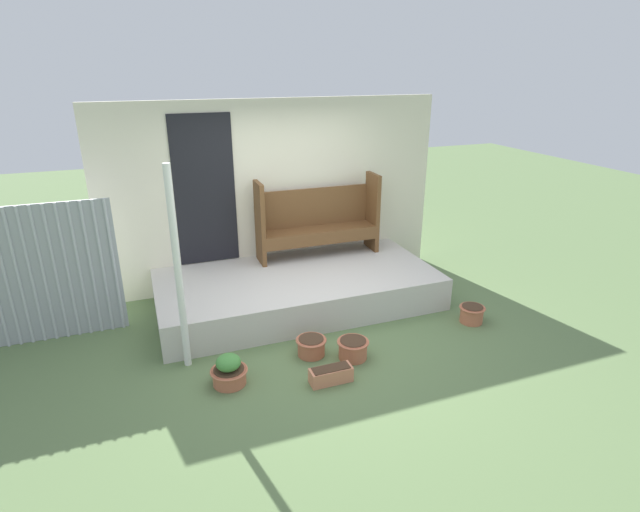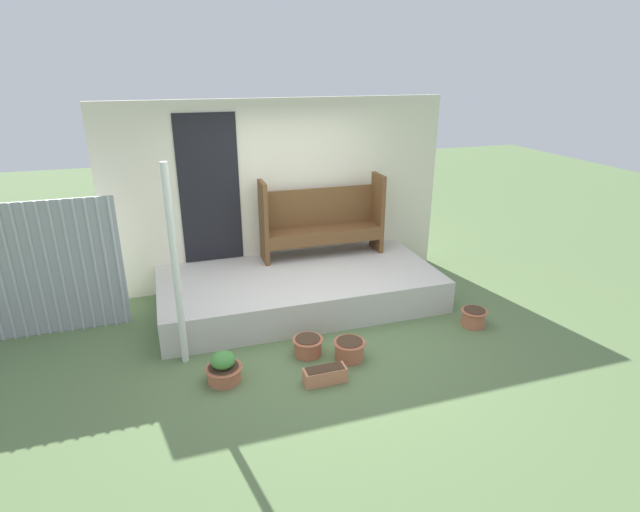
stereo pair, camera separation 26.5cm
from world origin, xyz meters
name	(u,v)px [view 1 (the left image)]	position (x,y,z in m)	size (l,w,h in m)	color
ground_plane	(320,335)	(0.00, 0.00, 0.00)	(24.00, 24.00, 0.00)	#5B7547
porch_slab	(298,289)	(0.02, 0.87, 0.21)	(3.62, 1.75, 0.43)	beige
house_wall	(274,194)	(-0.02, 1.77, 1.31)	(4.82, 0.08, 2.60)	beige
support_post	(178,271)	(-1.54, -0.09, 1.08)	(0.07, 0.07, 2.16)	white
bench	(317,218)	(0.52, 1.49, 0.97)	(1.75, 0.42, 1.13)	brown
flower_pot_left	(229,371)	(-1.19, -0.59, 0.14)	(0.38, 0.38, 0.33)	#B76647
flower_pot_middle	(311,346)	(-0.24, -0.37, 0.11)	(0.34, 0.34, 0.20)	#B76647
flower_pot_right	(353,348)	(0.16, -0.59, 0.12)	(0.35, 0.35, 0.22)	#B76647
flower_pot_far_right	(472,313)	(1.88, -0.37, 0.12)	(0.32, 0.32, 0.22)	#B76647
planter_box_rect	(331,375)	(-0.23, -0.92, 0.08)	(0.43, 0.16, 0.17)	tan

